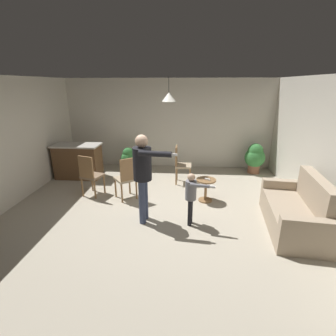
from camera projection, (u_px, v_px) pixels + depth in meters
ground at (157, 213)px, 5.19m from camera, size 7.68×7.68×0.00m
wall_back at (169, 124)px, 7.78m from camera, size 6.40×0.10×2.70m
wall_right at (332, 153)px, 4.51m from camera, size 0.10×6.40×2.70m
couch_floral at (296, 212)px, 4.54m from camera, size 1.04×1.88×1.00m
kitchen_counter at (78, 161)px, 7.03m from camera, size 1.26×0.66×0.95m
side_table_by_couch at (206, 187)px, 5.62m from camera, size 0.44×0.44×0.52m
person_adult at (143, 170)px, 4.56m from camera, size 0.81×0.55×1.69m
person_child at (191, 193)px, 4.57m from camera, size 0.52×0.36×1.02m
dining_chair_by_counter at (181, 163)px, 6.62m from camera, size 0.42×0.42×1.00m
dining_chair_near_wall at (127, 177)px, 5.64m from camera, size 0.59×0.59×1.00m
dining_chair_centre_back at (90, 174)px, 5.81m from camera, size 0.53×0.53×1.00m
potted_plant_corner at (255, 157)px, 7.37m from camera, size 0.58×0.58×0.89m
potted_plant_by_wall at (129, 158)px, 7.63m from camera, size 0.47×0.47×0.71m
spare_remote_on_table at (207, 179)px, 5.51m from camera, size 0.13×0.10×0.04m
ceiling_light_pendant at (169, 97)px, 5.64m from camera, size 0.32×0.32×0.55m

